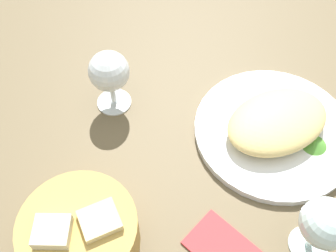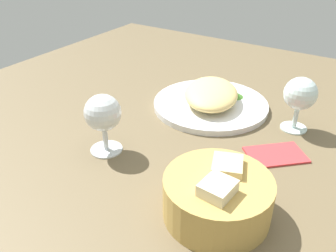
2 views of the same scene
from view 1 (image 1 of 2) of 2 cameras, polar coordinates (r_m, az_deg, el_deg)
ground_plane at (r=66.97cm, az=0.97°, el=-6.02°), size 140.00×140.00×2.00cm
plate at (r=71.26cm, az=14.87°, el=-0.70°), size 27.34×27.34×1.40cm
omelette at (r=69.00cm, az=15.37°, el=0.66°), size 21.83×18.97×4.35cm
lettuce_garnish at (r=70.26cm, az=20.29°, el=-2.28°), size 4.24×4.24×1.31cm
bread_basket at (r=58.61cm, az=-12.41°, el=-14.77°), size 16.43×16.43×8.57cm
wine_glass_near at (r=68.35cm, az=-8.41°, el=7.44°), size 7.05×7.05×11.90cm
wine_glass_far at (r=56.94cm, az=21.52°, el=-13.04°), size 6.88×6.88×11.83cm
folded_napkin at (r=60.49cm, az=8.20°, el=-17.19°), size 12.63×12.81×0.80cm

